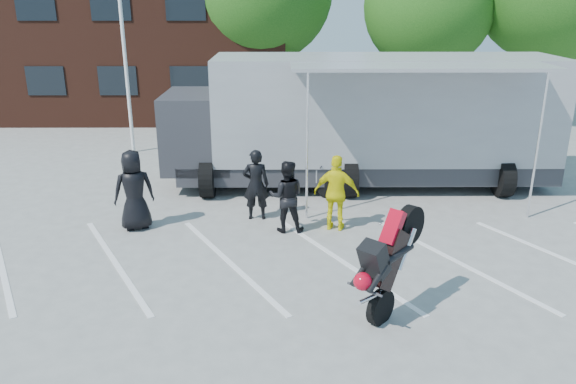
{
  "coord_description": "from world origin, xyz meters",
  "views": [
    {
      "loc": [
        -1.03,
        -9.67,
        5.26
      ],
      "look_at": [
        -0.96,
        1.77,
        1.3
      ],
      "focal_mm": 35.0,
      "sensor_mm": 36.0,
      "label": 1
    }
  ],
  "objects_px": {
    "tree_mid": "(429,6)",
    "spectator_leather_a": "(134,190)",
    "stunt_bike_rider": "(400,307)",
    "spectator_leather_c": "(287,196)",
    "transporter_truck": "(363,184)",
    "parked_motorcycle": "(304,196)",
    "spectator_leather_b": "(256,185)",
    "spectator_hivis": "(337,193)",
    "flagpole": "(128,5)"
  },
  "relations": [
    {
      "from": "tree_mid",
      "to": "spectator_leather_a",
      "type": "height_order",
      "value": "tree_mid"
    },
    {
      "from": "stunt_bike_rider",
      "to": "spectator_leather_c",
      "type": "distance_m",
      "value": 4.16
    },
    {
      "from": "spectator_leather_a",
      "to": "transporter_truck",
      "type": "bearing_deg",
      "value": -171.37
    },
    {
      "from": "tree_mid",
      "to": "parked_motorcycle",
      "type": "xyz_separation_m",
      "value": [
        -5.5,
        -9.79,
        -4.94
      ]
    },
    {
      "from": "parked_motorcycle",
      "to": "spectator_leather_b",
      "type": "distance_m",
      "value": 2.3
    },
    {
      "from": "spectator_leather_b",
      "to": "spectator_hivis",
      "type": "xyz_separation_m",
      "value": [
        1.94,
        -0.71,
        0.02
      ]
    },
    {
      "from": "flagpole",
      "to": "transporter_truck",
      "type": "xyz_separation_m",
      "value": [
        7.55,
        -3.74,
        -5.05
      ]
    },
    {
      "from": "stunt_bike_rider",
      "to": "parked_motorcycle",
      "type": "bearing_deg",
      "value": 146.87
    },
    {
      "from": "transporter_truck",
      "to": "spectator_leather_b",
      "type": "height_order",
      "value": "transporter_truck"
    },
    {
      "from": "flagpole",
      "to": "spectator_leather_a",
      "type": "xyz_separation_m",
      "value": [
        1.65,
        -7.13,
        -4.09
      ]
    },
    {
      "from": "parked_motorcycle",
      "to": "spectator_leather_a",
      "type": "height_order",
      "value": "spectator_leather_a"
    },
    {
      "from": "tree_mid",
      "to": "stunt_bike_rider",
      "type": "height_order",
      "value": "tree_mid"
    },
    {
      "from": "transporter_truck",
      "to": "stunt_bike_rider",
      "type": "distance_m",
      "value": 7.08
    },
    {
      "from": "flagpole",
      "to": "spectator_leather_c",
      "type": "bearing_deg",
      "value": -54.23
    },
    {
      "from": "flagpole",
      "to": "spectator_leather_c",
      "type": "height_order",
      "value": "flagpole"
    },
    {
      "from": "tree_mid",
      "to": "spectator_leather_c",
      "type": "height_order",
      "value": "tree_mid"
    },
    {
      "from": "spectator_leather_b",
      "to": "flagpole",
      "type": "bearing_deg",
      "value": -56.18
    },
    {
      "from": "spectator_leather_b",
      "to": "spectator_leather_c",
      "type": "bearing_deg",
      "value": 132.74
    },
    {
      "from": "spectator_leather_c",
      "to": "spectator_hivis",
      "type": "distance_m",
      "value": 1.19
    },
    {
      "from": "stunt_bike_rider",
      "to": "spectator_leather_b",
      "type": "height_order",
      "value": "spectator_leather_b"
    },
    {
      "from": "tree_mid",
      "to": "stunt_bike_rider",
      "type": "distance_m",
      "value": 17.04
    },
    {
      "from": "spectator_leather_b",
      "to": "stunt_bike_rider",
      "type": "bearing_deg",
      "value": 122.05
    },
    {
      "from": "flagpole",
      "to": "spectator_hivis",
      "type": "bearing_deg",
      "value": -48.24
    },
    {
      "from": "parked_motorcycle",
      "to": "spectator_leather_c",
      "type": "relative_size",
      "value": 1.16
    },
    {
      "from": "flagpole",
      "to": "spectator_leather_a",
      "type": "bearing_deg",
      "value": -76.99
    },
    {
      "from": "transporter_truck",
      "to": "spectator_hivis",
      "type": "relative_size",
      "value": 6.41
    },
    {
      "from": "parked_motorcycle",
      "to": "spectator_leather_a",
      "type": "xyz_separation_m",
      "value": [
        -4.09,
        -2.34,
        0.97
      ]
    },
    {
      "from": "spectator_leather_b",
      "to": "spectator_leather_c",
      "type": "relative_size",
      "value": 1.04
    },
    {
      "from": "tree_mid",
      "to": "spectator_leather_c",
      "type": "xyz_separation_m",
      "value": [
        -5.99,
        -12.29,
        -4.08
      ]
    },
    {
      "from": "spectator_leather_c",
      "to": "spectator_hivis",
      "type": "relative_size",
      "value": 0.94
    },
    {
      "from": "tree_mid",
      "to": "stunt_bike_rider",
      "type": "xyz_separation_m",
      "value": [
        -3.95,
        -15.82,
        -4.94
      ]
    },
    {
      "from": "transporter_truck",
      "to": "spectator_hivis",
      "type": "bearing_deg",
      "value": -107.96
    },
    {
      "from": "stunt_bike_rider",
      "to": "spectator_hivis",
      "type": "xyz_separation_m",
      "value": [
        -0.86,
        3.61,
        0.92
      ]
    },
    {
      "from": "stunt_bike_rider",
      "to": "spectator_leather_c",
      "type": "xyz_separation_m",
      "value": [
        -2.04,
        3.52,
        0.86
      ]
    },
    {
      "from": "spectator_leather_a",
      "to": "spectator_leather_c",
      "type": "distance_m",
      "value": 3.61
    },
    {
      "from": "parked_motorcycle",
      "to": "stunt_bike_rider",
      "type": "height_order",
      "value": "stunt_bike_rider"
    },
    {
      "from": "spectator_leather_a",
      "to": "spectator_hivis",
      "type": "height_order",
      "value": "spectator_leather_a"
    },
    {
      "from": "parked_motorcycle",
      "to": "stunt_bike_rider",
      "type": "xyz_separation_m",
      "value": [
        1.55,
        -6.03,
        0.0
      ]
    },
    {
      "from": "flagpole",
      "to": "spectator_leather_a",
      "type": "relative_size",
      "value": 4.13
    },
    {
      "from": "stunt_bike_rider",
      "to": "spectator_leather_b",
      "type": "bearing_deg",
      "value": 165.37
    },
    {
      "from": "tree_mid",
      "to": "spectator_leather_b",
      "type": "distance_m",
      "value": 13.93
    },
    {
      "from": "tree_mid",
      "to": "spectator_leather_b",
      "type": "xyz_separation_m",
      "value": [
        -6.75,
        -11.5,
        -4.05
      ]
    },
    {
      "from": "stunt_bike_rider",
      "to": "spectator_leather_b",
      "type": "xyz_separation_m",
      "value": [
        -2.79,
        4.32,
        0.9
      ]
    },
    {
      "from": "spectator_leather_b",
      "to": "transporter_truck",
      "type": "bearing_deg",
      "value": -138.73
    },
    {
      "from": "transporter_truck",
      "to": "spectator_leather_b",
      "type": "bearing_deg",
      "value": -138.0
    },
    {
      "from": "stunt_bike_rider",
      "to": "spectator_hivis",
      "type": "relative_size",
      "value": 1.17
    },
    {
      "from": "transporter_truck",
      "to": "stunt_bike_rider",
      "type": "bearing_deg",
      "value": -92.22
    },
    {
      "from": "stunt_bike_rider",
      "to": "spectator_leather_c",
      "type": "relative_size",
      "value": 1.24
    },
    {
      "from": "spectator_leather_b",
      "to": "spectator_leather_c",
      "type": "height_order",
      "value": "spectator_leather_b"
    },
    {
      "from": "stunt_bike_rider",
      "to": "transporter_truck",
      "type": "bearing_deg",
      "value": 130.37
    }
  ]
}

